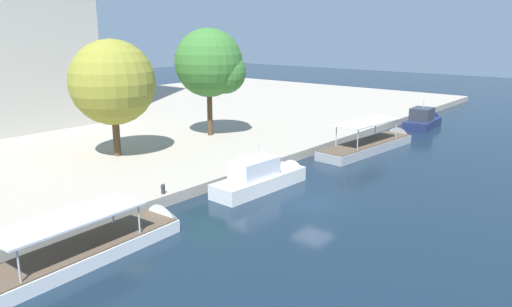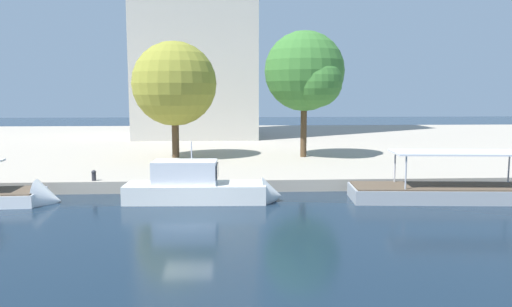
% 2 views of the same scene
% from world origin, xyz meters
% --- Properties ---
extents(ground_plane, '(220.00, 220.00, 0.00)m').
position_xyz_m(ground_plane, '(0.00, 0.00, 0.00)').
color(ground_plane, '#142333').
extents(dock_promenade, '(120.00, 55.00, 0.82)m').
position_xyz_m(dock_promenade, '(0.00, 35.03, 0.41)').
color(dock_promenade, '#A39989').
rests_on(dock_promenade, ground_plane).
extents(tour_boat_1, '(13.75, 3.60, 3.80)m').
position_xyz_m(tour_boat_1, '(-14.43, 4.84, 0.25)').
color(tour_boat_1, white).
rests_on(tour_boat_1, ground_plane).
extents(motor_yacht_2, '(9.62, 2.77, 4.54)m').
position_xyz_m(motor_yacht_2, '(0.56, 4.98, 0.70)').
color(motor_yacht_2, silver).
rests_on(motor_yacht_2, ground_plane).
extents(tour_boat_3, '(14.56, 4.05, 4.26)m').
position_xyz_m(tour_boat_3, '(17.31, 4.28, 0.31)').
color(tour_boat_3, '#9EA3A8').
rests_on(tour_boat_3, ground_plane).
extents(motor_yacht_4, '(7.87, 3.40, 4.69)m').
position_xyz_m(motor_yacht_4, '(32.31, 4.65, 0.75)').
color(motor_yacht_4, navy).
rests_on(motor_yacht_4, ground_plane).
extents(mooring_bollard_0, '(0.31, 0.31, 0.72)m').
position_xyz_m(mooring_bollard_0, '(-6.87, 8.03, 1.20)').
color(mooring_bollard_0, '#2D2D33').
rests_on(mooring_bollard_0, dock_promenade).
extents(mooring_bollard_2, '(0.26, 0.26, 0.79)m').
position_xyz_m(mooring_bollard_2, '(27.32, 7.98, 1.25)').
color(mooring_bollard_2, '#2D2D33').
rests_on(mooring_bollard_2, dock_promenade).
extents(tree_0, '(7.51, 7.51, 10.39)m').
position_xyz_m(tree_0, '(-2.98, 19.35, 7.52)').
color(tree_0, '#4C3823').
rests_on(tree_0, dock_promenade).
extents(tree_1, '(7.17, 7.31, 11.35)m').
position_xyz_m(tree_1, '(9.08, 19.17, 8.47)').
color(tree_1, '#4C3823').
rests_on(tree_1, dock_promenade).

